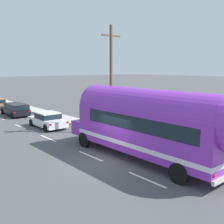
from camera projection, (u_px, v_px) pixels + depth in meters
The scene contains 7 objects.
ground_plane at pixel (105, 162), 15.19m from camera, with size 300.00×300.00×0.00m, color #4C4C4F.
lane_markings at pixel (45, 122), 26.60m from camera, with size 4.08×80.00×0.01m.
sidewalk_slab at pixel (79, 122), 25.83m from camera, with size 1.91×90.00×0.15m, color #ADA89E.
utility_pole at pixel (111, 78), 21.35m from camera, with size 1.80×0.24×8.50m.
painted_bus at pixel (150, 122), 14.89m from camera, with size 2.63×12.15×4.12m.
car_lead at pixel (48, 119), 23.90m from camera, with size 1.99×4.30×1.37m.
car_second at pixel (16, 109), 29.79m from camera, with size 2.12×4.76×1.37m.
Camera 1 is at (-9.11, -11.32, 5.26)m, focal length 43.31 mm.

